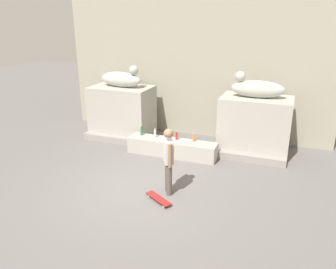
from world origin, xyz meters
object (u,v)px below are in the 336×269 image
at_px(skater, 168,158).
at_px(bottle_green, 142,131).
at_px(statue_reclining_right, 257,88).
at_px(bottle_orange, 194,138).
at_px(skateboard, 158,199).
at_px(statue_reclining_left, 122,79).
at_px(bottle_red, 177,136).
at_px(bottle_clear, 155,133).

xyz_separation_m(skater, bottle_green, (-1.82, 2.37, -0.29)).
xyz_separation_m(statue_reclining_right, bottle_orange, (-1.64, -1.01, -1.47)).
bearing_deg(skateboard, skater, -67.89).
bearing_deg(bottle_orange, statue_reclining_left, 161.07).
bearing_deg(bottle_red, bottle_orange, 3.74).
xyz_separation_m(bottle_red, bottle_orange, (0.55, 0.04, -0.01)).
height_order(bottle_red, bottle_green, bottle_green).
height_order(skateboard, bottle_red, bottle_red).
bearing_deg(bottle_green, skateboard, -58.53).
height_order(skater, bottle_clear, skater).
height_order(statue_reclining_left, skateboard, statue_reclining_left).
bearing_deg(skater, bottle_clear, -0.20).
relative_size(skater, bottle_orange, 6.22).
xyz_separation_m(statue_reclining_left, bottle_red, (2.41, -1.05, -1.46)).
bearing_deg(statue_reclining_right, bottle_orange, 28.65).
distance_m(statue_reclining_right, bottle_clear, 3.42).
xyz_separation_m(skateboard, bottle_red, (-0.54, 2.84, 0.55)).
xyz_separation_m(skateboard, bottle_clear, (-1.25, 2.79, 0.56)).
bearing_deg(bottle_green, bottle_orange, 1.16).
bearing_deg(bottle_orange, bottle_red, -176.26).
xyz_separation_m(statue_reclining_left, bottle_green, (1.21, -1.05, -1.44)).
xyz_separation_m(statue_reclining_right, bottle_green, (-3.38, -1.05, -1.44)).
bearing_deg(statue_reclining_left, statue_reclining_right, 6.29).
bearing_deg(statue_reclining_right, skater, 62.33).
bearing_deg(bottle_red, bottle_green, 179.97).
relative_size(bottle_clear, bottle_green, 0.92).
xyz_separation_m(skateboard, bottle_orange, (0.01, 2.87, 0.54)).
distance_m(skateboard, bottle_red, 2.94).
distance_m(skater, bottle_green, 3.00).
xyz_separation_m(statue_reclining_left, bottle_orange, (2.95, -1.01, -1.47)).
distance_m(statue_reclining_left, skateboard, 5.27).
bearing_deg(skater, bottle_orange, -28.17).
relative_size(skater, bottle_clear, 5.53).
height_order(bottle_red, bottle_orange, bottle_red).
bearing_deg(skater, skateboard, 140.11).
xyz_separation_m(skater, skateboard, (-0.08, -0.46, -0.86)).
distance_m(skateboard, bottle_clear, 3.11).
xyz_separation_m(skateboard, bottle_green, (-1.74, 2.84, 0.57)).
height_order(skateboard, bottle_clear, bottle_clear).
bearing_deg(bottle_orange, bottle_clear, -176.26).
relative_size(statue_reclining_right, bottle_green, 4.98).
bearing_deg(statue_reclining_right, skateboard, 63.94).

